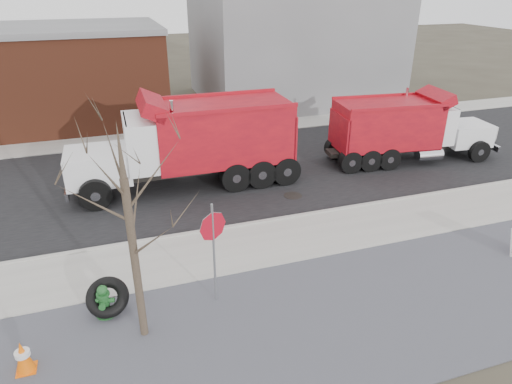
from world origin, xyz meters
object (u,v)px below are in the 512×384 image
object	(u,v)px
fire_hydrant	(104,302)
dump_truck_red_a	(405,127)
dump_truck_red_b	(194,140)
truck_tire	(107,297)
stop_sign	(213,237)

from	to	relation	value
fire_hydrant	dump_truck_red_a	distance (m)	14.87
dump_truck_red_a	dump_truck_red_b	distance (m)	9.46
truck_tire	dump_truck_red_b	xyz separation A→B (m)	(3.65, 6.99, 1.43)
fire_hydrant	dump_truck_red_a	bearing A→B (deg)	40.58
fire_hydrant	dump_truck_red_b	world-z (taller)	dump_truck_red_b
stop_sign	truck_tire	bearing A→B (deg)	171.67
stop_sign	dump_truck_red_a	world-z (taller)	dump_truck_red_a
truck_tire	dump_truck_red_a	distance (m)	14.74
stop_sign	dump_truck_red_b	bearing A→B (deg)	82.16
fire_hydrant	dump_truck_red_a	size ratio (longest dim) A/B	0.12
truck_tire	dump_truck_red_a	size ratio (longest dim) A/B	0.14
fire_hydrant	dump_truck_red_b	xyz separation A→B (m)	(3.74, 7.10, 1.48)
fire_hydrant	truck_tire	size ratio (longest dim) A/B	0.80
stop_sign	dump_truck_red_a	xyz separation A→B (m)	(10.45, 7.05, -0.31)
dump_truck_red_b	dump_truck_red_a	bearing A→B (deg)	178.79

